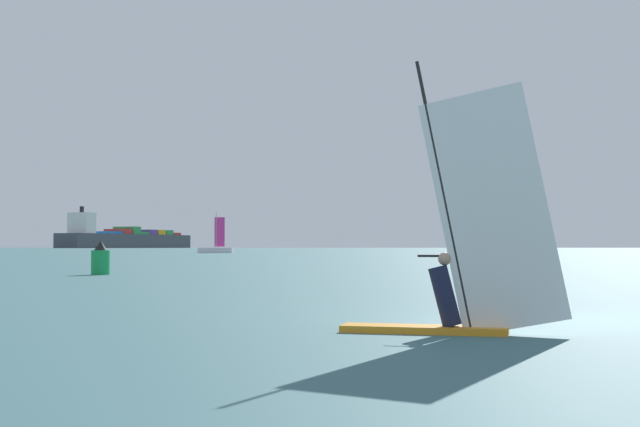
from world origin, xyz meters
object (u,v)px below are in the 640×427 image
(cargo_ship, at_px, (126,239))
(small_sailboat, at_px, (216,249))
(channel_buoy, at_px, (101,260))
(windsurfer, at_px, (462,261))

(cargo_ship, relative_size, small_sailboat, 18.08)
(cargo_ship, xyz_separation_m, small_sailboat, (55.16, -690.99, -8.59))
(cargo_ship, height_order, small_sailboat, cargo_ship)
(cargo_ship, bearing_deg, channel_buoy, -141.53)
(windsurfer, xyz_separation_m, cargo_ship, (-49.81, 869.69, 8.24))
(channel_buoy, relative_size, small_sailboat, 0.19)
(windsurfer, xyz_separation_m, small_sailboat, (5.35, 178.70, -0.35))
(cargo_ship, distance_m, channel_buoy, 839.45)
(windsurfer, height_order, cargo_ship, cargo_ship)
(channel_buoy, bearing_deg, cargo_ship, 92.83)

